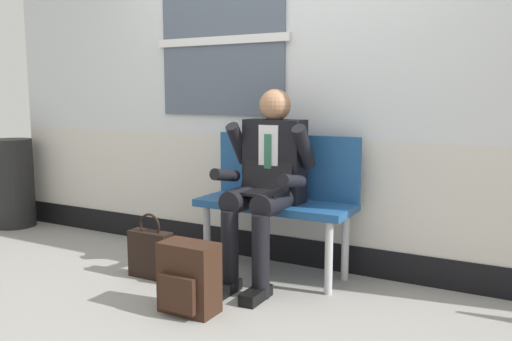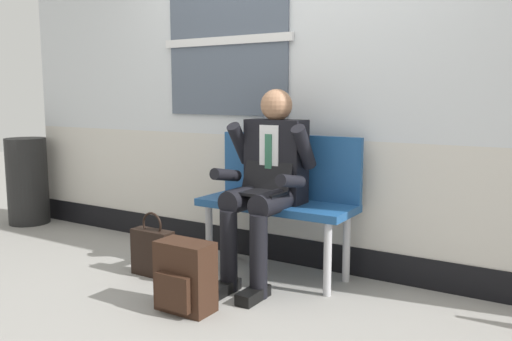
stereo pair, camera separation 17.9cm
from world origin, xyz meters
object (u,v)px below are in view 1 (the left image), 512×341
Objects in this scene: bench_with_person at (280,192)px; handbag at (151,253)px; backpack at (188,279)px; trash_bin at (13,183)px; person_seated at (266,180)px.

handbag is (-0.72, -0.51, -0.40)m from bench_with_person.
backpack is at bearing -31.59° from handbag.
trash_bin is at bearing 166.60° from handbag.
backpack is at bearing -102.08° from person_seated.
backpack is (-0.14, -0.66, -0.49)m from person_seated.
trash_bin is at bearing 162.24° from backpack.
backpack is 0.67m from handbag.
person_seated is 0.94m from handbag.
backpack is 0.49× the size of trash_bin.
backpack is at bearing -17.76° from trash_bin.
bench_with_person is 0.95m from backpack.
trash_bin is (-2.77, 0.18, -0.27)m from person_seated.
handbag is 0.54× the size of trash_bin.
trash_bin is at bearing 176.33° from person_seated.
bench_with_person is 2.40× the size of handbag.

